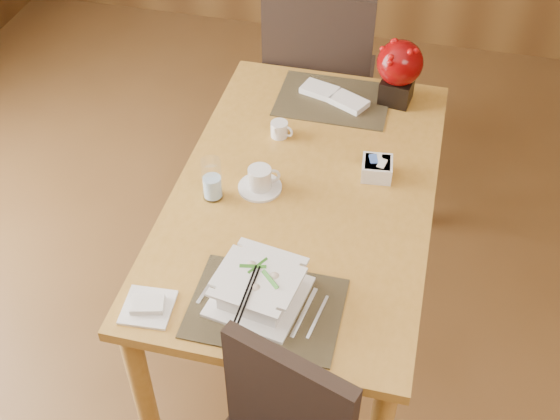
% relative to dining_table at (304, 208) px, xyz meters
% --- Properties ---
extents(dining_table, '(0.90, 1.50, 0.75)m').
position_rel_dining_table_xyz_m(dining_table, '(0.00, 0.00, 0.00)').
color(dining_table, '#B27F31').
rests_on(dining_table, ground).
extents(placemat_near, '(0.45, 0.33, 0.01)m').
position_rel_dining_table_xyz_m(placemat_near, '(0.00, -0.55, 0.10)').
color(placemat_near, black).
rests_on(placemat_near, dining_table).
extents(placemat_far, '(0.45, 0.33, 0.01)m').
position_rel_dining_table_xyz_m(placemat_far, '(0.00, 0.55, 0.10)').
color(placemat_far, black).
rests_on(placemat_far, dining_table).
extents(soup_setting, '(0.30, 0.30, 0.11)m').
position_rel_dining_table_xyz_m(soup_setting, '(-0.03, -0.52, 0.15)').
color(soup_setting, silver).
rests_on(soup_setting, dining_table).
extents(coffee_cup, '(0.15, 0.15, 0.09)m').
position_rel_dining_table_xyz_m(coffee_cup, '(-0.15, -0.04, 0.13)').
color(coffee_cup, silver).
rests_on(coffee_cup, dining_table).
extents(water_glass, '(0.07, 0.07, 0.16)m').
position_rel_dining_table_xyz_m(water_glass, '(-0.30, -0.12, 0.18)').
color(water_glass, white).
rests_on(water_glass, dining_table).
extents(creamer_jug, '(0.10, 0.10, 0.06)m').
position_rel_dining_table_xyz_m(creamer_jug, '(-0.16, 0.27, 0.13)').
color(creamer_jug, silver).
rests_on(creamer_jug, dining_table).
extents(sugar_caddy, '(0.12, 0.12, 0.06)m').
position_rel_dining_table_xyz_m(sugar_caddy, '(0.23, 0.13, 0.13)').
color(sugar_caddy, silver).
rests_on(sugar_caddy, dining_table).
extents(berry_decor, '(0.18, 0.18, 0.27)m').
position_rel_dining_table_xyz_m(berry_decor, '(0.24, 0.61, 0.25)').
color(berry_decor, black).
rests_on(berry_decor, dining_table).
extents(napkins_far, '(0.30, 0.21, 0.03)m').
position_rel_dining_table_xyz_m(napkins_far, '(0.01, 0.55, 0.12)').
color(napkins_far, white).
rests_on(napkins_far, dining_table).
extents(bread_plate, '(0.16, 0.16, 0.01)m').
position_rel_dining_table_xyz_m(bread_plate, '(-0.34, -0.63, 0.10)').
color(bread_plate, silver).
rests_on(bread_plate, dining_table).
extents(far_chair, '(0.53, 0.53, 1.07)m').
position_rel_dining_table_xyz_m(far_chair, '(-0.13, 0.94, -0.05)').
color(far_chair, black).
rests_on(far_chair, ground).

